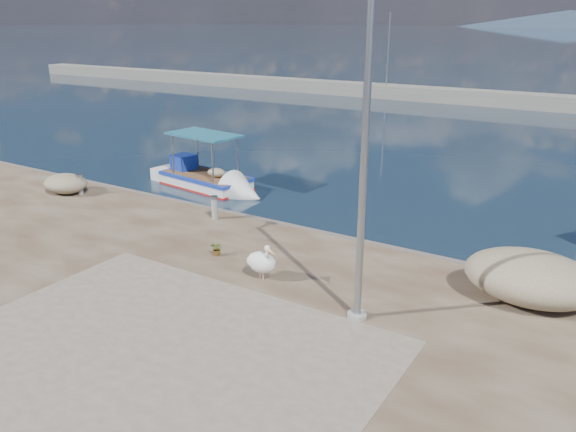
% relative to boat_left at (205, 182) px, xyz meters
% --- Properties ---
extents(ground, '(1400.00, 1400.00, 0.00)m').
position_rel_boat_left_xyz_m(ground, '(7.11, -8.32, -0.21)').
color(ground, '#162635').
rests_on(ground, ground).
extents(quay_patch, '(9.00, 7.00, 0.01)m').
position_rel_boat_left_xyz_m(quay_patch, '(8.11, -11.32, 0.29)').
color(quay_patch, gray).
rests_on(quay_patch, quay).
extents(breakwater, '(120.00, 2.20, 7.50)m').
position_rel_boat_left_xyz_m(breakwater, '(7.10, 31.68, 0.39)').
color(breakwater, gray).
rests_on(breakwater, ground).
extents(boat_left, '(5.84, 2.56, 2.72)m').
position_rel_boat_left_xyz_m(boat_left, '(0.00, 0.00, 0.00)').
color(boat_left, white).
rests_on(boat_left, ground).
extents(pelican, '(1.08, 0.75, 1.04)m').
position_rel_boat_left_xyz_m(pelican, '(7.96, -7.15, 0.78)').
color(pelican, tan).
rests_on(pelican, quay).
extents(lamp_post, '(0.44, 0.96, 7.00)m').
position_rel_boat_left_xyz_m(lamp_post, '(10.91, -7.60, 3.59)').
color(lamp_post, gray).
rests_on(lamp_post, quay).
extents(bollard_near, '(0.26, 0.26, 0.80)m').
position_rel_boat_left_xyz_m(bollard_near, '(3.93, -4.14, 0.72)').
color(bollard_near, gray).
rests_on(bollard_near, quay).
extents(bollard_far, '(0.26, 0.26, 0.79)m').
position_rel_boat_left_xyz_m(bollard_far, '(-2.25, -4.69, 0.71)').
color(bollard_far, gray).
rests_on(bollard_far, quay).
extents(potted_plant, '(0.41, 0.37, 0.41)m').
position_rel_boat_left_xyz_m(potted_plant, '(6.00, -6.56, 0.49)').
color(potted_plant, '#33722D').
rests_on(potted_plant, quay).
extents(net_pile_c, '(3.10, 2.22, 1.22)m').
position_rel_boat_left_xyz_m(net_pile_c, '(14.04, -4.73, 0.90)').
color(net_pile_c, tan).
rests_on(net_pile_c, quay).
extents(net_pile_b, '(1.86, 1.45, 0.72)m').
position_rel_boat_left_xyz_m(net_pile_b, '(-2.93, -4.82, 0.65)').
color(net_pile_b, tan).
rests_on(net_pile_b, quay).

